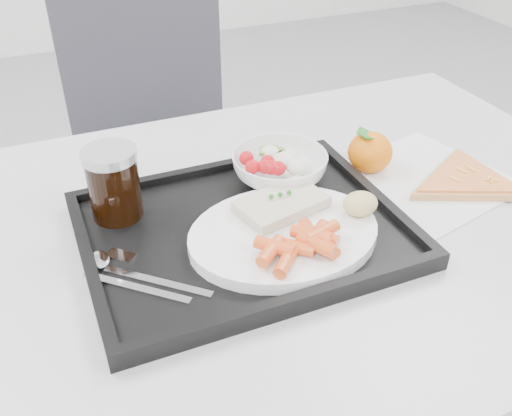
{
  "coord_description": "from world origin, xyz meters",
  "views": [
    {
      "loc": [
        -0.29,
        -0.33,
        1.25
      ],
      "look_at": [
        -0.02,
        0.31,
        0.77
      ],
      "focal_mm": 40.0,
      "sensor_mm": 36.0,
      "label": 1
    }
  ],
  "objects_px": {
    "pizza_slice": "(466,180)",
    "table": "(270,255)",
    "dinner_plate": "(284,235)",
    "tangerine": "(370,152)",
    "chair": "(161,144)",
    "tray": "(243,231)",
    "cola_glass": "(113,182)",
    "salad_bowl": "(280,168)"
  },
  "relations": [
    {
      "from": "chair",
      "to": "pizza_slice",
      "type": "relative_size",
      "value": 3.87
    },
    {
      "from": "table",
      "to": "cola_glass",
      "type": "xyz_separation_m",
      "value": [
        -0.21,
        0.08,
        0.14
      ]
    },
    {
      "from": "tray",
      "to": "dinner_plate",
      "type": "relative_size",
      "value": 1.67
    },
    {
      "from": "dinner_plate",
      "to": "tangerine",
      "type": "relative_size",
      "value": 2.79
    },
    {
      "from": "dinner_plate",
      "to": "salad_bowl",
      "type": "relative_size",
      "value": 1.78
    },
    {
      "from": "salad_bowl",
      "to": "pizza_slice",
      "type": "height_order",
      "value": "salad_bowl"
    },
    {
      "from": "cola_glass",
      "to": "pizza_slice",
      "type": "xyz_separation_m",
      "value": [
        0.54,
        -0.12,
        -0.06
      ]
    },
    {
      "from": "table",
      "to": "chair",
      "type": "xyz_separation_m",
      "value": [
        -0.0,
        0.7,
        -0.15
      ]
    },
    {
      "from": "chair",
      "to": "cola_glass",
      "type": "bearing_deg",
      "value": -108.54
    },
    {
      "from": "chair",
      "to": "dinner_plate",
      "type": "xyz_separation_m",
      "value": [
        -0.01,
        -0.76,
        0.24
      ]
    },
    {
      "from": "tray",
      "to": "chair",
      "type": "bearing_deg",
      "value": 86.13
    },
    {
      "from": "table",
      "to": "cola_glass",
      "type": "height_order",
      "value": "cola_glass"
    },
    {
      "from": "dinner_plate",
      "to": "tangerine",
      "type": "xyz_separation_m",
      "value": [
        0.23,
        0.14,
        0.01
      ]
    },
    {
      "from": "tray",
      "to": "tangerine",
      "type": "xyz_separation_m",
      "value": [
        0.27,
        0.09,
        0.03
      ]
    },
    {
      "from": "cola_glass",
      "to": "tangerine",
      "type": "distance_m",
      "value": 0.43
    },
    {
      "from": "dinner_plate",
      "to": "pizza_slice",
      "type": "relative_size",
      "value": 1.12
    },
    {
      "from": "table",
      "to": "tangerine",
      "type": "bearing_deg",
      "value": 18.28
    },
    {
      "from": "dinner_plate",
      "to": "table",
      "type": "bearing_deg",
      "value": 80.74
    },
    {
      "from": "dinner_plate",
      "to": "salad_bowl",
      "type": "distance_m",
      "value": 0.16
    },
    {
      "from": "table",
      "to": "cola_glass",
      "type": "distance_m",
      "value": 0.26
    },
    {
      "from": "dinner_plate",
      "to": "tangerine",
      "type": "distance_m",
      "value": 0.26
    },
    {
      "from": "salad_bowl",
      "to": "cola_glass",
      "type": "distance_m",
      "value": 0.26
    },
    {
      "from": "cola_glass",
      "to": "tray",
      "type": "bearing_deg",
      "value": -33.19
    },
    {
      "from": "tray",
      "to": "tangerine",
      "type": "relative_size",
      "value": 4.66
    },
    {
      "from": "tray",
      "to": "cola_glass",
      "type": "distance_m",
      "value": 0.2
    },
    {
      "from": "cola_glass",
      "to": "tangerine",
      "type": "height_order",
      "value": "cola_glass"
    },
    {
      "from": "dinner_plate",
      "to": "tray",
      "type": "bearing_deg",
      "value": 131.06
    },
    {
      "from": "tray",
      "to": "salad_bowl",
      "type": "relative_size",
      "value": 2.96
    },
    {
      "from": "tangerine",
      "to": "pizza_slice",
      "type": "height_order",
      "value": "tangerine"
    },
    {
      "from": "salad_bowl",
      "to": "tray",
      "type": "bearing_deg",
      "value": -136.47
    },
    {
      "from": "tray",
      "to": "dinner_plate",
      "type": "xyz_separation_m",
      "value": [
        0.04,
        -0.05,
        0.02
      ]
    },
    {
      "from": "tangerine",
      "to": "cola_glass",
      "type": "bearing_deg",
      "value": 178.3
    },
    {
      "from": "dinner_plate",
      "to": "cola_glass",
      "type": "xyz_separation_m",
      "value": [
        -0.2,
        0.15,
        0.05
      ]
    },
    {
      "from": "tangerine",
      "to": "pizza_slice",
      "type": "distance_m",
      "value": 0.16
    },
    {
      "from": "pizza_slice",
      "to": "cola_glass",
      "type": "bearing_deg",
      "value": 167.86
    },
    {
      "from": "table",
      "to": "dinner_plate",
      "type": "xyz_separation_m",
      "value": [
        -0.01,
        -0.07,
        0.09
      ]
    },
    {
      "from": "pizza_slice",
      "to": "salad_bowl",
      "type": "bearing_deg",
      "value": 158.6
    },
    {
      "from": "pizza_slice",
      "to": "table",
      "type": "bearing_deg",
      "value": 174.21
    },
    {
      "from": "tray",
      "to": "pizza_slice",
      "type": "relative_size",
      "value": 1.87
    },
    {
      "from": "chair",
      "to": "tangerine",
      "type": "bearing_deg",
      "value": -70.73
    },
    {
      "from": "chair",
      "to": "dinner_plate",
      "type": "distance_m",
      "value": 0.8
    },
    {
      "from": "table",
      "to": "chair",
      "type": "distance_m",
      "value": 0.71
    }
  ]
}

